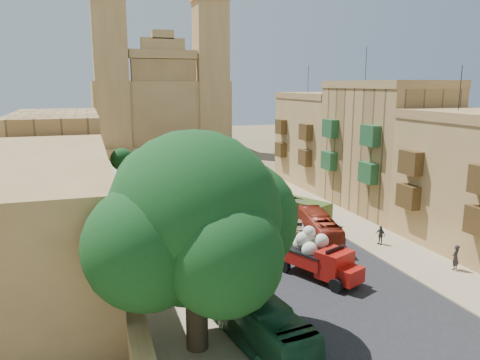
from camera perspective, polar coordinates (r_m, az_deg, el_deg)
ground at (r=26.33m, az=18.98°, el=-19.72°), size 260.00×260.00×0.00m
road_surface at (r=51.49m, az=-1.38°, el=-3.51°), size 14.00×140.00×0.01m
sidewalk_east at (r=54.88m, az=8.17°, el=-2.67°), size 5.00×140.00×0.01m
sidewalk_west at (r=49.71m, az=-11.96°, el=-4.32°), size 5.00×140.00×0.01m
kerb_east at (r=53.83m, az=5.78°, el=-2.83°), size 0.25×140.00×0.12m
kerb_west at (r=50.00m, az=-9.11°, el=-4.05°), size 0.25×140.00×0.12m
townhouse_c at (r=52.64m, az=17.14°, el=3.98°), size 9.00×14.00×17.40m
townhouse_d at (r=64.58m, az=9.97°, el=4.97°), size 9.00×14.00×15.90m
west_wall at (r=39.70m, az=-14.74°, el=-7.18°), size 1.00×40.00×1.80m
west_building_low at (r=37.00m, az=-23.35°, el=-3.80°), size 10.00×28.00×8.40m
west_building_mid at (r=62.32m, az=-21.39°, el=3.03°), size 10.00×22.00×10.00m
church at (r=97.37m, az=-9.77°, el=9.13°), size 28.00×22.50×36.30m
ficus_tree at (r=23.17m, az=-5.27°, el=-5.29°), size 11.35×10.44×11.35m
street_tree_a at (r=31.62m, az=-9.49°, el=-7.36°), size 3.14×3.14×4.83m
street_tree_b at (r=43.03m, az=-11.93°, el=-2.10°), size 3.32×3.32×5.10m
street_tree_c at (r=54.79m, az=-13.30°, el=0.38°), size 2.97×2.97×4.57m
street_tree_d at (r=66.55m, az=-14.21°, el=2.44°), size 3.15×3.15×4.85m
red_truck at (r=33.65m, az=9.59°, el=-9.17°), size 4.51×6.47×3.59m
olive_pickup at (r=46.87m, az=7.84°, el=-3.82°), size 4.24×5.66×2.15m
bus_green_north at (r=25.68m, az=1.72°, el=-16.44°), size 3.66×9.91×2.70m
bus_red_east at (r=41.32m, az=9.62°, el=-5.78°), size 3.87×8.82×2.39m
bus_cream_east at (r=49.33m, az=4.23°, el=-2.76°), size 3.63×8.91×2.42m
car_blue_a at (r=42.37m, az=-1.73°, el=-6.01°), size 2.26×3.78×1.20m
car_white_a at (r=54.87m, az=-4.02°, el=-1.87°), size 1.43×4.03×1.33m
car_cream at (r=43.97m, az=6.84°, el=-5.49°), size 2.99×4.43×1.13m
car_dkblue at (r=58.92m, az=-7.83°, el=-1.00°), size 3.17×5.07×1.37m
car_white_b at (r=59.90m, az=-2.22°, el=-0.70°), size 2.94×4.26×1.35m
car_blue_b at (r=74.83m, az=-7.48°, el=1.63°), size 1.73×3.77×1.20m
pedestrian_a at (r=38.17m, az=24.78°, el=-8.57°), size 0.82×0.69×1.92m
pedestrian_c at (r=41.81m, az=16.73°, el=-6.44°), size 0.69×1.05×1.65m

